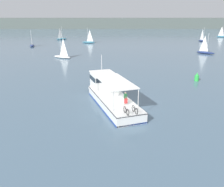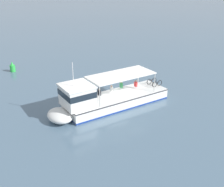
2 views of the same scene
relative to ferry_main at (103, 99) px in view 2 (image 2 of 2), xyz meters
name	(u,v)px [view 2 (image 2 of 2)]	position (x,y,z in m)	size (l,w,h in m)	color
ground_plane	(115,99)	(1.82, -1.68, -1.02)	(400.00, 400.00, 0.00)	slate
ferry_main	(103,99)	(0.00, 0.00, 0.00)	(6.95, 13.03, 5.32)	white
channel_buoy	(13,68)	(14.06, 9.48, -0.45)	(0.70, 0.70, 1.40)	green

